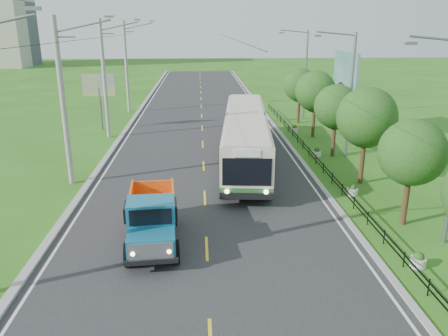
{
  "coord_description": "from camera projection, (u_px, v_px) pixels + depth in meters",
  "views": [
    {
      "loc": [
        -0.21,
        -17.28,
        9.39
      ],
      "look_at": [
        1.09,
        5.67,
        1.9
      ],
      "focal_mm": 35.0,
      "sensor_mm": 36.0,
      "label": 1
    }
  ],
  "objects": [
    {
      "name": "tree_second",
      "position": [
        412.0,
        155.0,
        20.8
      ],
      "size": [
        3.18,
        3.26,
        5.3
      ],
      "color": "#382314",
      "rests_on": "ground"
    },
    {
      "name": "streetlight_far",
      "position": [
        304.0,
        72.0,
        44.96
      ],
      "size": [
        3.02,
        0.2,
        9.07
      ],
      "color": "slate",
      "rests_on": "ground"
    },
    {
      "name": "railing_right",
      "position": [
        309.0,
        152.0,
        32.95
      ],
      "size": [
        0.04,
        40.0,
        0.6
      ],
      "primitive_type": "cube",
      "color": "black",
      "rests_on": "ground"
    },
    {
      "name": "centre_dash",
      "position": [
        207.0,
        248.0,
        19.32
      ],
      "size": [
        0.12,
        2.2,
        0.0
      ],
      "primitive_type": "cube",
      "color": "yellow",
      "rests_on": "road"
    },
    {
      "name": "pole_far",
      "position": [
        127.0,
        67.0,
        48.63
      ],
      "size": [
        3.51,
        0.32,
        10.0
      ],
      "color": "gray",
      "rests_on": "ground"
    },
    {
      "name": "billboard_right",
      "position": [
        345.0,
        76.0,
        37.32
      ],
      "size": [
        0.24,
        6.0,
        7.3
      ],
      "color": "slate",
      "rests_on": "ground"
    },
    {
      "name": "streetlight_mid",
      "position": [
        349.0,
        91.0,
        31.67
      ],
      "size": [
        3.02,
        0.2,
        9.07
      ],
      "color": "slate",
      "rests_on": "ground"
    },
    {
      "name": "bus",
      "position": [
        246.0,
        133.0,
        31.22
      ],
      "size": [
        4.56,
        18.02,
        3.44
      ],
      "rotation": [
        0.0,
        0.0,
        -0.1
      ],
      "color": "#27622C",
      "rests_on": "ground"
    },
    {
      "name": "planter_far",
      "position": [
        295.0,
        129.0,
        40.58
      ],
      "size": [
        0.64,
        0.64,
        0.67
      ],
      "color": "silver",
      "rests_on": "ground"
    },
    {
      "name": "tree_back",
      "position": [
        300.0,
        86.0,
        43.54
      ],
      "size": [
        3.3,
        3.36,
        5.5
      ],
      "color": "#382314",
      "rests_on": "ground"
    },
    {
      "name": "curb_left",
      "position": [
        120.0,
        139.0,
        37.9
      ],
      "size": [
        0.4,
        120.0,
        0.15
      ],
      "primitive_type": "cube",
      "color": "#9E9E99",
      "rests_on": "ground"
    },
    {
      "name": "billboard_left",
      "position": [
        99.0,
        89.0,
        40.4
      ],
      "size": [
        3.0,
        0.2,
        5.2
      ],
      "color": "slate",
      "rests_on": "ground"
    },
    {
      "name": "road",
      "position": [
        202.0,
        138.0,
        38.31
      ],
      "size": [
        14.0,
        120.0,
        0.02
      ],
      "primitive_type": "cube",
      "color": "#28282B",
      "rests_on": "ground"
    },
    {
      "name": "pole_mid",
      "position": [
        105.0,
        79.0,
        37.24
      ],
      "size": [
        3.51,
        0.32,
        10.0
      ],
      "color": "gray",
      "rests_on": "ground"
    },
    {
      "name": "edge_line_left",
      "position": [
        126.0,
        139.0,
        37.95
      ],
      "size": [
        0.12,
        120.0,
        0.0
      ],
      "primitive_type": "cube",
      "color": "silver",
      "rests_on": "road"
    },
    {
      "name": "pole_near",
      "position": [
        64.0,
        102.0,
        25.85
      ],
      "size": [
        3.51,
        0.32,
        10.0
      ],
      "color": "gray",
      "rests_on": "ground"
    },
    {
      "name": "dump_truck",
      "position": [
        152.0,
        215.0,
        19.51
      ],
      "size": [
        2.61,
        5.81,
        2.38
      ],
      "rotation": [
        0.0,
        0.0,
        0.08
      ],
      "color": "#17698B",
      "rests_on": "ground"
    },
    {
      "name": "planter_mid",
      "position": [
        317.0,
        153.0,
        32.99
      ],
      "size": [
        0.64,
        0.64,
        0.67
      ],
      "color": "silver",
      "rests_on": "ground"
    },
    {
      "name": "tree_third",
      "position": [
        366.0,
        120.0,
        26.35
      ],
      "size": [
        3.6,
        3.62,
        6.0
      ],
      "color": "#382314",
      "rests_on": "ground"
    },
    {
      "name": "planter_near",
      "position": [
        352.0,
        190.0,
        25.4
      ],
      "size": [
        0.64,
        0.64,
        0.67
      ],
      "color": "silver",
      "rests_on": "ground"
    },
    {
      "name": "ground",
      "position": [
        207.0,
        249.0,
        19.33
      ],
      "size": [
        240.0,
        240.0,
        0.0
      ],
      "primitive_type": "plane",
      "color": "#2D5D16",
      "rests_on": "ground"
    },
    {
      "name": "curb_right",
      "position": [
        283.0,
        137.0,
        38.68
      ],
      "size": [
        0.3,
        120.0,
        0.1
      ],
      "primitive_type": "cube",
      "color": "#9E9E99",
      "rests_on": "ground"
    },
    {
      "name": "planter_front",
      "position": [
        418.0,
        260.0,
        17.8
      ],
      "size": [
        0.64,
        0.64,
        0.67
      ],
      "color": "silver",
      "rests_on": "ground"
    },
    {
      "name": "tree_fourth",
      "position": [
        336.0,
        109.0,
        32.17
      ],
      "size": [
        3.24,
        3.31,
        5.4
      ],
      "color": "#382314",
      "rests_on": "ground"
    },
    {
      "name": "tree_fifth",
      "position": [
        316.0,
        93.0,
        37.78
      ],
      "size": [
        3.48,
        3.52,
        5.8
      ],
      "color": "#382314",
      "rests_on": "ground"
    },
    {
      "name": "edge_line_right",
      "position": [
        277.0,
        137.0,
        38.66
      ],
      "size": [
        0.12,
        120.0,
        0.0
      ],
      "primitive_type": "cube",
      "color": "silver",
      "rests_on": "road"
    }
  ]
}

